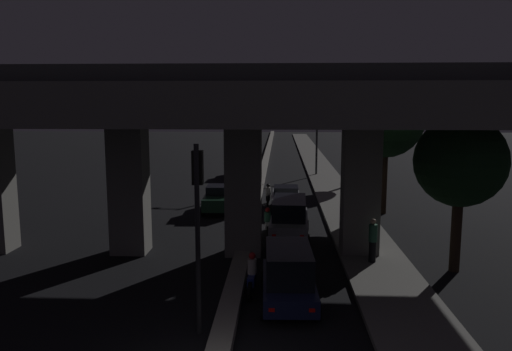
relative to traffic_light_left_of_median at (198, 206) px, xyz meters
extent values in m
cube|color=gray|center=(0.73, 31.59, -3.55)|extent=(0.65, 126.00, 0.34)
cube|color=slate|center=(6.25, 24.59, -3.64)|extent=(2.77, 126.00, 0.17)
cube|color=slate|center=(-4.28, 7.60, -0.87)|extent=(1.54, 1.32, 5.70)
cube|color=slate|center=(5.73, 7.60, -0.87)|extent=(1.54, 1.32, 5.70)
cube|color=slate|center=(0.73, 7.60, -0.87)|extent=(1.54, 1.32, 5.70)
cube|color=slate|center=(0.73, 7.60, 2.78)|extent=(25.97, 9.52, 1.58)
cube|color=#333335|center=(0.73, 7.60, 4.02)|extent=(25.97, 0.40, 0.90)
cylinder|color=black|center=(0.00, -0.10, -0.98)|extent=(0.14, 0.14, 5.47)
cube|color=black|center=(0.00, 0.08, 1.08)|extent=(0.30, 0.28, 0.95)
sphere|color=red|center=(0.00, 0.23, 1.38)|extent=(0.18, 0.18, 0.18)
sphere|color=black|center=(0.00, 0.23, 1.08)|extent=(0.18, 0.18, 0.18)
sphere|color=black|center=(0.00, 0.23, 0.78)|extent=(0.18, 0.18, 0.18)
cylinder|color=#2D2D30|center=(5.57, 31.06, 0.47)|extent=(0.18, 0.18, 8.39)
cylinder|color=#2D2D30|center=(4.70, 31.06, 4.52)|extent=(1.74, 0.10, 0.10)
ellipsoid|color=#F2B759|center=(3.83, 31.06, 4.42)|extent=(0.56, 0.32, 0.24)
cube|color=#141938|center=(2.60, 2.26, -3.14)|extent=(1.80, 4.03, 0.55)
cube|color=black|center=(2.60, 2.36, -2.37)|extent=(1.57, 2.91, 0.99)
cylinder|color=black|center=(1.74, 3.55, -3.42)|extent=(0.22, 0.60, 0.60)
cylinder|color=black|center=(3.38, 3.60, -3.42)|extent=(0.22, 0.60, 0.60)
cylinder|color=black|center=(1.82, 0.92, -3.42)|extent=(0.22, 0.60, 0.60)
cylinder|color=black|center=(3.46, 0.97, -3.42)|extent=(0.22, 0.60, 0.60)
cube|color=red|center=(2.08, 0.25, -3.12)|extent=(0.18, 0.04, 0.11)
cube|color=red|center=(3.25, 0.28, -3.12)|extent=(0.18, 0.04, 0.11)
cube|color=gray|center=(2.77, 10.17, -3.02)|extent=(1.96, 4.55, 0.78)
cube|color=black|center=(2.77, 10.28, -2.20)|extent=(1.69, 3.29, 0.87)
cylinder|color=black|center=(1.96, 11.68, -3.41)|extent=(0.23, 0.62, 0.61)
cylinder|color=black|center=(3.69, 11.61, -3.41)|extent=(0.23, 0.62, 0.61)
cylinder|color=black|center=(1.84, 8.73, -3.41)|extent=(0.23, 0.62, 0.61)
cylinder|color=black|center=(3.57, 8.65, -3.41)|extent=(0.23, 0.62, 0.61)
cube|color=red|center=(2.05, 7.95, -2.98)|extent=(0.18, 0.04, 0.11)
cube|color=red|center=(3.29, 7.89, -2.98)|extent=(0.18, 0.04, 0.11)
cube|color=gray|center=(2.68, 16.68, -3.06)|extent=(1.69, 4.00, 0.68)
cube|color=black|center=(2.68, 16.59, -2.47)|extent=(1.47, 1.60, 0.48)
cylinder|color=black|center=(1.88, 18.01, -3.40)|extent=(0.20, 0.64, 0.64)
cylinder|color=black|center=(3.50, 17.99, -3.40)|extent=(0.20, 0.64, 0.64)
cylinder|color=black|center=(1.86, 15.38, -3.40)|extent=(0.20, 0.64, 0.64)
cylinder|color=black|center=(3.48, 15.36, -3.40)|extent=(0.20, 0.64, 0.64)
cube|color=red|center=(2.09, 14.69, -3.02)|extent=(0.18, 0.03, 0.11)
cube|color=red|center=(3.25, 14.68, -3.02)|extent=(0.18, 0.03, 0.11)
cube|color=black|center=(-1.36, 16.05, -3.03)|extent=(1.83, 4.03, 0.72)
cube|color=black|center=(-1.36, 16.15, -2.41)|extent=(1.55, 1.64, 0.52)
cylinder|color=black|center=(-0.48, 14.76, -3.39)|extent=(0.22, 0.67, 0.66)
cylinder|color=black|center=(-2.16, 14.71, -3.39)|extent=(0.22, 0.67, 0.66)
cylinder|color=black|center=(-0.56, 17.39, -3.39)|extent=(0.22, 0.67, 0.66)
cylinder|color=black|center=(-2.23, 17.34, -3.39)|extent=(0.22, 0.67, 0.66)
cube|color=white|center=(-0.81, 18.07, -3.13)|extent=(0.18, 0.04, 0.11)
cube|color=white|center=(-2.01, 18.03, -3.13)|extent=(0.18, 0.04, 0.11)
cube|color=black|center=(-1.33, 29.98, -3.07)|extent=(1.89, 4.43, 0.66)
cube|color=black|center=(-1.33, 30.20, -2.46)|extent=(1.65, 2.13, 0.54)
cylinder|color=black|center=(-0.41, 28.53, -3.40)|extent=(0.20, 0.64, 0.64)
cylinder|color=black|center=(-2.23, 28.52, -3.40)|extent=(0.20, 0.64, 0.64)
cylinder|color=black|center=(-0.43, 31.44, -3.40)|extent=(0.20, 0.64, 0.64)
cylinder|color=black|center=(-2.25, 31.43, -3.40)|extent=(0.20, 0.64, 0.64)
cube|color=white|center=(-0.69, 32.20, -3.17)|extent=(0.18, 0.03, 0.11)
cube|color=white|center=(-2.00, 32.19, -3.17)|extent=(0.18, 0.03, 0.11)
cylinder|color=black|center=(1.39, 3.72, -3.40)|extent=(0.12, 0.64, 0.64)
cylinder|color=black|center=(1.31, 2.37, -3.40)|extent=(0.14, 0.64, 0.64)
cube|color=navy|center=(1.35, 3.05, -3.18)|extent=(0.30, 1.05, 0.32)
cylinder|color=beige|center=(1.35, 3.05, -2.75)|extent=(0.34, 0.34, 0.53)
sphere|color=#B21919|center=(1.35, 3.05, -2.37)|extent=(0.24, 0.24, 0.24)
cube|color=red|center=(1.31, 2.32, -3.18)|extent=(0.08, 0.03, 0.08)
cylinder|color=black|center=(1.67, 11.52, -3.44)|extent=(0.10, 0.56, 0.55)
cylinder|color=black|center=(1.72, 10.24, -3.44)|extent=(0.12, 0.56, 0.55)
cube|color=silver|center=(1.69, 10.88, -3.22)|extent=(0.28, 0.98, 0.32)
cylinder|color=#26593F|center=(1.69, 10.88, -2.82)|extent=(0.33, 0.33, 0.48)
sphere|color=#B21919|center=(1.69, 10.88, -2.46)|extent=(0.24, 0.24, 0.24)
cube|color=red|center=(1.73, 10.19, -3.22)|extent=(0.08, 0.03, 0.08)
cylinder|color=black|center=(1.57, 18.63, -3.40)|extent=(0.10, 0.63, 0.63)
cylinder|color=black|center=(1.54, 17.29, -3.40)|extent=(0.12, 0.63, 0.63)
cube|color=black|center=(1.56, 17.96, -3.18)|extent=(0.27, 1.02, 0.32)
cylinder|color=beige|center=(1.56, 17.96, -2.78)|extent=(0.33, 0.33, 0.48)
sphere|color=black|center=(1.56, 17.96, -2.42)|extent=(0.24, 0.24, 0.24)
cube|color=red|center=(1.54, 17.24, -3.18)|extent=(0.08, 0.03, 0.08)
cylinder|color=black|center=(6.06, 6.19, -3.13)|extent=(0.29, 0.29, 0.85)
cylinder|color=#26593F|center=(6.06, 6.19, -2.35)|extent=(0.34, 0.34, 0.71)
sphere|color=tan|center=(6.06, 6.19, -1.88)|extent=(0.23, 0.23, 0.23)
cylinder|color=#2D2116|center=(9.17, 5.70, -2.19)|extent=(0.41, 0.41, 3.05)
sphere|color=black|center=(9.17, 5.70, 0.64)|extent=(3.50, 3.50, 3.50)
cylinder|color=#2D2116|center=(8.43, 15.92, -1.75)|extent=(0.44, 0.44, 3.93)
sphere|color=black|center=(8.43, 15.92, 1.89)|extent=(4.48, 4.48, 4.48)
cylinder|color=#38281C|center=(9.16, 27.15, -1.97)|extent=(0.30, 0.30, 3.50)
sphere|color=black|center=(9.16, 27.15, 0.84)|extent=(2.82, 2.82, 2.82)
camera|label=1|loc=(2.27, -13.54, 2.89)|focal=35.00mm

